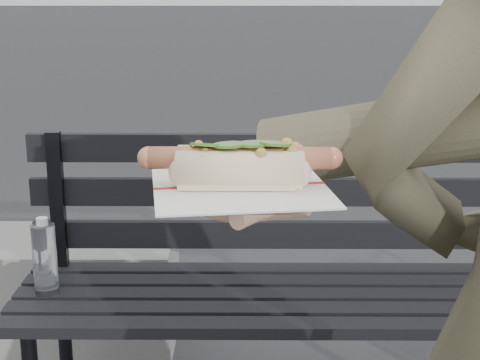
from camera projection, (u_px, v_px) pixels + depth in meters
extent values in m
cylinder|color=black|center=(66.00, 347.00, 2.20)|extent=(0.04, 0.04, 0.45)
cube|color=black|center=(298.00, 328.00, 1.80)|extent=(1.50, 0.07, 0.03)
cube|color=black|center=(296.00, 312.00, 1.89)|extent=(1.50, 0.07, 0.03)
cube|color=black|center=(294.00, 298.00, 1.97)|extent=(1.50, 0.07, 0.03)
cube|color=black|center=(292.00, 284.00, 2.06)|extent=(1.50, 0.07, 0.03)
cube|color=black|center=(290.00, 272.00, 2.15)|extent=(1.50, 0.07, 0.03)
cube|color=black|center=(57.00, 203.00, 2.11)|extent=(0.04, 0.03, 0.42)
cube|color=black|center=(290.00, 235.00, 2.15)|extent=(1.50, 0.02, 0.08)
cube|color=black|center=(291.00, 192.00, 2.11)|extent=(1.50, 0.02, 0.08)
cube|color=black|center=(291.00, 148.00, 2.08)|extent=(1.50, 0.02, 0.08)
cylinder|color=white|center=(45.00, 259.00, 1.95)|extent=(0.06, 0.06, 0.19)
cylinder|color=white|center=(42.00, 222.00, 1.92)|extent=(0.03, 0.03, 0.02)
cube|color=slate|center=(10.00, 291.00, 2.67)|extent=(1.20, 0.40, 0.40)
cylinder|color=#47432F|center=(464.00, 124.00, 0.89)|extent=(0.51, 0.23, 0.19)
cylinder|color=#D8A384|center=(276.00, 195.00, 0.82)|extent=(0.09, 0.08, 0.07)
ellipsoid|color=#D8A384|center=(240.00, 202.00, 0.81)|extent=(0.10, 0.11, 0.03)
cylinder|color=#D8A384|center=(188.00, 208.00, 0.79)|extent=(0.05, 0.02, 0.02)
cylinder|color=#D8A384|center=(190.00, 203.00, 0.80)|extent=(0.05, 0.02, 0.02)
cylinder|color=#D8A384|center=(191.00, 197.00, 0.82)|extent=(0.05, 0.02, 0.02)
cylinder|color=#D8A384|center=(192.00, 192.00, 0.84)|extent=(0.05, 0.02, 0.02)
cylinder|color=#D8A384|center=(249.00, 215.00, 0.76)|extent=(0.04, 0.05, 0.02)
cube|color=white|center=(240.00, 187.00, 0.81)|extent=(0.21, 0.21, 0.00)
cube|color=#B21E1E|center=(240.00, 186.00, 0.81)|extent=(0.19, 0.03, 0.00)
cylinder|color=#BD6949|center=(240.00, 158.00, 0.80)|extent=(0.20, 0.02, 0.02)
sphere|color=#BD6949|center=(149.00, 158.00, 0.80)|extent=(0.03, 0.02, 0.02)
sphere|color=#BD6949|center=(332.00, 158.00, 0.80)|extent=(0.02, 0.02, 0.02)
sphere|color=#9E6B2D|center=(261.00, 154.00, 0.78)|extent=(0.01, 0.01, 0.01)
sphere|color=#9E6B2D|center=(205.00, 151.00, 0.79)|extent=(0.01, 0.01, 0.01)
sphere|color=#9E6B2D|center=(236.00, 146.00, 0.81)|extent=(0.01, 0.01, 0.01)
sphere|color=#9E6B2D|center=(280.00, 155.00, 0.80)|extent=(0.01, 0.01, 0.01)
sphere|color=#9E6B2D|center=(256.00, 150.00, 0.80)|extent=(0.01, 0.01, 0.01)
sphere|color=#9E6B2D|center=(197.00, 151.00, 0.82)|extent=(0.01, 0.01, 0.01)
sphere|color=#9E6B2D|center=(203.00, 150.00, 0.82)|extent=(0.01, 0.01, 0.01)
sphere|color=#9E6B2D|center=(201.00, 152.00, 0.81)|extent=(0.01, 0.01, 0.01)
sphere|color=#9E6B2D|center=(213.00, 152.00, 0.80)|extent=(0.01, 0.01, 0.01)
sphere|color=#9E6B2D|center=(203.00, 159.00, 0.78)|extent=(0.01, 0.01, 0.01)
sphere|color=#9E6B2D|center=(244.00, 150.00, 0.80)|extent=(0.01, 0.01, 0.01)
sphere|color=#9E6B2D|center=(190.00, 148.00, 0.80)|extent=(0.01, 0.01, 0.01)
sphere|color=#9E6B2D|center=(263.00, 156.00, 0.78)|extent=(0.01, 0.01, 0.01)
sphere|color=#9E6B2D|center=(199.00, 145.00, 0.81)|extent=(0.01, 0.01, 0.01)
sphere|color=#9E6B2D|center=(204.00, 151.00, 0.80)|extent=(0.01, 0.01, 0.01)
sphere|color=#9E6B2D|center=(269.00, 149.00, 0.82)|extent=(0.01, 0.01, 0.01)
sphere|color=#9E6B2D|center=(286.00, 149.00, 0.80)|extent=(0.01, 0.01, 0.01)
sphere|color=#9E6B2D|center=(292.00, 152.00, 0.79)|extent=(0.01, 0.01, 0.01)
sphere|color=#9E6B2D|center=(238.00, 156.00, 0.80)|extent=(0.01, 0.01, 0.01)
sphere|color=#9E6B2D|center=(233.00, 148.00, 0.82)|extent=(0.01, 0.01, 0.01)
sphere|color=#9E6B2D|center=(220.00, 155.00, 0.80)|extent=(0.01, 0.01, 0.01)
sphere|color=#9E6B2D|center=(251.00, 150.00, 0.80)|extent=(0.01, 0.01, 0.01)
sphere|color=#9E6B2D|center=(287.00, 144.00, 0.82)|extent=(0.01, 0.01, 0.01)
sphere|color=#9E6B2D|center=(284.00, 157.00, 0.78)|extent=(0.01, 0.01, 0.01)
sphere|color=#9E6B2D|center=(263.00, 154.00, 0.80)|extent=(0.01, 0.01, 0.01)
sphere|color=#9E6B2D|center=(295.00, 148.00, 0.81)|extent=(0.01, 0.01, 0.01)
cylinder|color=#437D22|center=(206.00, 145.00, 0.80)|extent=(0.04, 0.04, 0.01)
cylinder|color=#437D22|center=(229.00, 145.00, 0.80)|extent=(0.04, 0.04, 0.01)
cylinder|color=#437D22|center=(253.00, 144.00, 0.80)|extent=(0.04, 0.04, 0.01)
cylinder|color=#437D22|center=(276.00, 144.00, 0.80)|extent=(0.04, 0.04, 0.01)
cube|color=brown|center=(441.00, 288.00, 3.18)|extent=(0.08, 0.08, 0.00)
cube|color=brown|center=(316.00, 291.00, 3.14)|extent=(0.09, 0.10, 0.00)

